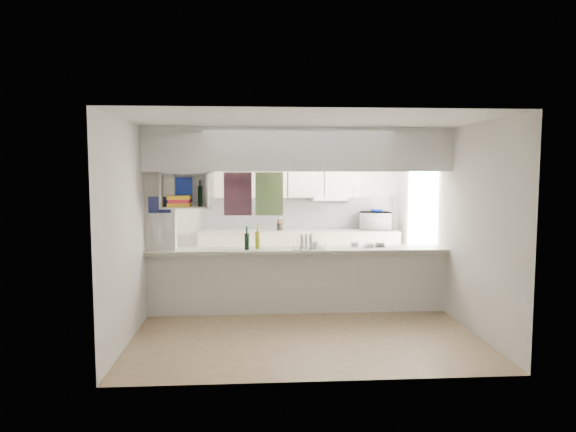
{
  "coord_description": "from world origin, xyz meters",
  "views": [
    {
      "loc": [
        -0.62,
        -7.13,
        2.04
      ],
      "look_at": [
        -0.11,
        0.5,
        1.33
      ],
      "focal_mm": 32.0,
      "sensor_mm": 36.0,
      "label": 1
    }
  ],
  "objects": [
    {
      "name": "cup",
      "position": [
        0.23,
        -0.03,
        0.98
      ],
      "size": [
        0.12,
        0.12,
        0.09
      ],
      "primitive_type": "imported",
      "rotation": [
        0.0,
        0.0,
        -0.1
      ],
      "color": "white",
      "rests_on": "dish_rack"
    },
    {
      "name": "dish_rack",
      "position": [
        0.14,
        -0.05,
        1.01
      ],
      "size": [
        0.44,
        0.34,
        0.23
      ],
      "rotation": [
        0.0,
        0.0,
        0.06
      ],
      "color": "silver",
      "rests_on": "breakfast_bar"
    },
    {
      "name": "kitchen_run",
      "position": [
        0.16,
        2.14,
        0.83
      ],
      "size": [
        3.6,
        0.63,
        2.24
      ],
      "color": "beige",
      "rests_on": "floor"
    },
    {
      "name": "bowl",
      "position": [
        1.64,
        2.15,
        1.27
      ],
      "size": [
        0.23,
        0.23,
        0.06
      ],
      "primitive_type": "imported",
      "color": "#0D2199",
      "rests_on": "microwave"
    },
    {
      "name": "microwave",
      "position": [
        1.61,
        2.14,
        1.08
      ],
      "size": [
        0.65,
        0.51,
        0.32
      ],
      "primitive_type": "imported",
      "rotation": [
        0.0,
        0.0,
        2.93
      ],
      "color": "white",
      "rests_on": "bench_top"
    },
    {
      "name": "floor",
      "position": [
        0.0,
        0.0,
        0.0
      ],
      "size": [
        4.8,
        4.8,
        0.0
      ],
      "primitive_type": "plane",
      "color": "#8D7052",
      "rests_on": "ground"
    },
    {
      "name": "ceiling",
      "position": [
        0.0,
        0.0,
        2.6
      ],
      "size": [
        4.8,
        4.8,
        0.0
      ],
      "primitive_type": "plane",
      "color": "white",
      "rests_on": "wall_back"
    },
    {
      "name": "wine_bottles",
      "position": [
        -0.64,
        -0.03,
        1.05
      ],
      "size": [
        0.22,
        0.15,
        0.34
      ],
      "color": "black",
      "rests_on": "breakfast_bar"
    },
    {
      "name": "plastic_tubs",
      "position": [
        0.99,
        0.08,
        0.95
      ],
      "size": [
        0.48,
        0.21,
        0.06
      ],
      "color": "silver",
      "rests_on": "breakfast_bar"
    },
    {
      "name": "wall_back",
      "position": [
        0.0,
        2.4,
        1.3
      ],
      "size": [
        4.2,
        0.0,
        4.2
      ],
      "primitive_type": "plane",
      "rotation": [
        1.57,
        0.0,
        0.0
      ],
      "color": "silver",
      "rests_on": "floor"
    },
    {
      "name": "cubby_shelf",
      "position": [
        -1.57,
        -0.06,
        1.71
      ],
      "size": [
        0.65,
        0.35,
        0.5
      ],
      "color": "white",
      "rests_on": "bulkhead"
    },
    {
      "name": "wall_right",
      "position": [
        2.1,
        0.0,
        1.3
      ],
      "size": [
        0.0,
        4.8,
        4.8
      ],
      "primitive_type": "plane",
      "rotation": [
        1.57,
        0.0,
        -1.57
      ],
      "color": "silver",
      "rests_on": "floor"
    },
    {
      "name": "wall_left",
      "position": [
        -2.1,
        0.0,
        1.3
      ],
      "size": [
        0.0,
        4.8,
        4.8
      ],
      "primitive_type": "plane",
      "rotation": [
        1.57,
        0.0,
        1.57
      ],
      "color": "silver",
      "rests_on": "floor"
    },
    {
      "name": "knife_block",
      "position": [
        -0.14,
        2.18,
        1.02
      ],
      "size": [
        0.11,
        0.1,
        0.19
      ],
      "primitive_type": "cube",
      "rotation": [
        0.0,
        0.0,
        0.3
      ],
      "color": "#4D2B1A",
      "rests_on": "bench_top"
    },
    {
      "name": "servery_partition",
      "position": [
        -0.17,
        0.0,
        1.66
      ],
      "size": [
        4.2,
        0.5,
        2.6
      ],
      "color": "silver",
      "rests_on": "floor"
    },
    {
      "name": "utensil_jar",
      "position": [
        -0.16,
        2.15,
        0.99
      ],
      "size": [
        0.09,
        0.09,
        0.13
      ],
      "primitive_type": "cylinder",
      "color": "black",
      "rests_on": "bench_top"
    }
  ]
}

